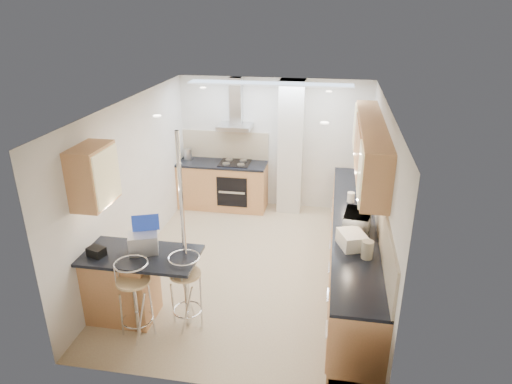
% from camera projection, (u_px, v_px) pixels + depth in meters
% --- Properties ---
extents(ground, '(4.80, 4.80, 0.00)m').
position_uv_depth(ground, '(251.00, 266.00, 7.01)').
color(ground, tan).
rests_on(ground, ground).
extents(room_shell, '(3.64, 4.84, 2.51)m').
position_uv_depth(room_shell, '(277.00, 165.00, 6.71)').
color(room_shell, white).
rests_on(room_shell, ground).
extents(right_counter, '(0.63, 4.40, 0.92)m').
position_uv_depth(right_counter, '(353.00, 248.00, 6.60)').
color(right_counter, tan).
rests_on(right_counter, ground).
extents(back_counter, '(1.70, 0.63, 0.92)m').
position_uv_depth(back_counter, '(223.00, 185.00, 8.90)').
color(back_counter, tan).
rests_on(back_counter, ground).
extents(peninsula, '(1.47, 0.72, 0.94)m').
position_uv_depth(peninsula, '(142.00, 286.00, 5.69)').
color(peninsula, tan).
rests_on(peninsula, ground).
extents(microwave, '(0.40, 0.54, 0.27)m').
position_uv_depth(microwave, '(357.00, 222.00, 6.05)').
color(microwave, silver).
rests_on(microwave, right_counter).
extents(laptop, '(0.41, 0.36, 0.24)m').
position_uv_depth(laptop, '(143.00, 243.00, 5.52)').
color(laptop, '#A9ACB2').
rests_on(laptop, peninsula).
extents(bag, '(0.24, 0.20, 0.11)m').
position_uv_depth(bag, '(96.00, 252.00, 5.45)').
color(bag, black).
rests_on(bag, peninsula).
extents(bar_stool_near, '(0.47, 0.47, 1.02)m').
position_uv_depth(bar_stool_near, '(135.00, 299.00, 5.38)').
color(bar_stool_near, tan).
rests_on(bar_stool_near, ground).
extents(bar_stool_end, '(0.55, 0.55, 0.99)m').
position_uv_depth(bar_stool_end, '(186.00, 291.00, 5.56)').
color(bar_stool_end, tan).
rests_on(bar_stool_end, ground).
extents(jar_a, '(0.15, 0.15, 0.20)m').
position_uv_depth(jar_a, '(366.00, 185.00, 7.37)').
color(jar_a, white).
rests_on(jar_a, right_counter).
extents(jar_b, '(0.13, 0.13, 0.15)m').
position_uv_depth(jar_b, '(351.00, 197.00, 6.97)').
color(jar_b, white).
rests_on(jar_b, right_counter).
extents(jar_c, '(0.14, 0.14, 0.22)m').
position_uv_depth(jar_c, '(367.00, 250.00, 5.42)').
color(jar_c, '#B2A88E').
rests_on(jar_c, right_counter).
extents(jar_d, '(0.12, 0.12, 0.14)m').
position_uv_depth(jar_d, '(351.00, 233.00, 5.90)').
color(jar_d, silver).
rests_on(jar_d, right_counter).
extents(bread_bin, '(0.40, 0.45, 0.19)m').
position_uv_depth(bread_bin, '(352.00, 240.00, 5.68)').
color(bread_bin, white).
rests_on(bread_bin, right_counter).
extents(kettle, '(0.16, 0.16, 0.21)m').
position_uv_depth(kettle, '(188.00, 154.00, 8.87)').
color(kettle, '#BBBEC0').
rests_on(kettle, back_counter).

